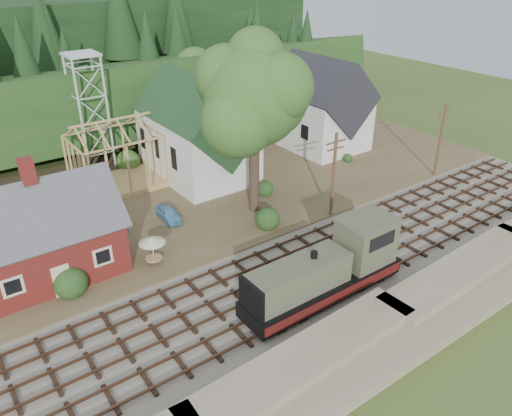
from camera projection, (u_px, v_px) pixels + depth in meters
ground at (310, 270)px, 37.68m from camera, size 140.00×140.00×0.00m
embankment at (399, 333)px, 31.60m from camera, size 64.00×5.00×1.60m
railroad_bed at (310, 270)px, 37.64m from camera, size 64.00×11.00×0.16m
village_flat at (192, 186)px, 50.49m from camera, size 64.00×26.00×0.30m
hillside at (105, 126)px, 67.73m from camera, size 70.00×28.96×12.74m
ridge at (68, 100)px, 79.18m from camera, size 80.00×20.00×12.00m
depot at (43, 237)px, 35.74m from camera, size 10.80×7.41×9.00m
church at (198, 131)px, 50.38m from camera, size 8.40×15.17×13.00m
farmhouse at (320, 108)px, 58.35m from camera, size 8.40×10.80×10.60m
timber_frame at (116, 159)px, 48.78m from camera, size 8.20×6.20×6.99m
lattice_tower at (84, 77)px, 49.91m from camera, size 3.20×3.20×12.12m
big_tree at (255, 103)px, 41.24m from camera, size 10.90×8.40×14.70m
telegraph_pole_near at (334, 174)px, 43.05m from camera, size 2.20×0.28×8.00m
telegraph_pole_far at (441, 139)px, 50.84m from camera, size 2.20×0.28×8.00m
locomotive at (329, 270)px, 33.96m from camera, size 12.25×3.06×4.89m
car_blue at (169, 214)px, 43.80m from camera, size 1.51×3.46×1.16m
car_red at (331, 145)px, 58.89m from camera, size 4.16×3.45×1.06m
patio_set at (152, 241)px, 37.20m from camera, size 2.01×2.01×2.23m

